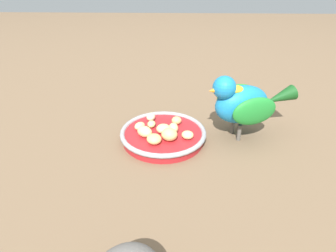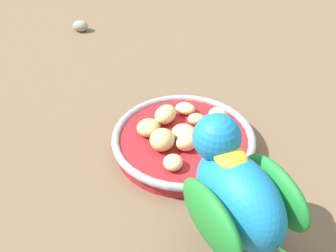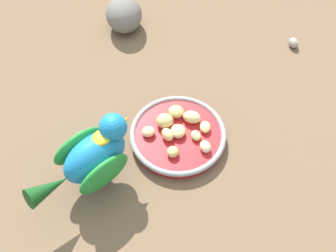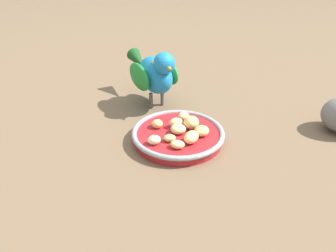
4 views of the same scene
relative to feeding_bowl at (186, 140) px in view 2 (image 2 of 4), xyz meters
name	(u,v)px [view 2 (image 2 of 4)]	position (x,y,z in m)	size (l,w,h in m)	color
ground_plane	(183,149)	(0.00, 0.00, -0.01)	(4.00, 4.00, 0.00)	brown
feeding_bowl	(186,140)	(0.00, 0.00, 0.00)	(0.20, 0.20, 0.03)	#AD1E23
apple_piece_0	(185,108)	(-0.05, 0.01, 0.01)	(0.03, 0.02, 0.02)	#E5C67F
apple_piece_1	(182,131)	(0.00, 0.00, 0.02)	(0.03, 0.03, 0.02)	#E5C67F
apple_piece_2	(148,128)	(-0.01, -0.05, 0.02)	(0.03, 0.03, 0.02)	tan
apple_piece_3	(165,115)	(-0.04, -0.02, 0.02)	(0.04, 0.03, 0.02)	#E5C67F
apple_piece_4	(218,144)	(0.03, 0.04, 0.02)	(0.02, 0.02, 0.02)	tan
apple_piece_5	(218,114)	(-0.03, 0.05, 0.02)	(0.03, 0.02, 0.02)	beige
apple_piece_6	(162,140)	(0.02, -0.04, 0.02)	(0.04, 0.03, 0.03)	tan
apple_piece_7	(196,119)	(-0.03, 0.02, 0.01)	(0.02, 0.02, 0.02)	#C6D17A
apple_piece_8	(173,162)	(0.06, -0.03, 0.02)	(0.03, 0.03, 0.02)	#E5C67F
apple_piece_9	(189,142)	(0.03, 0.00, 0.02)	(0.03, 0.02, 0.02)	#E5C67F
parrot	(242,198)	(0.18, 0.02, 0.07)	(0.22, 0.13, 0.15)	#59544C
pebble_0	(80,26)	(-0.38, -0.14, 0.00)	(0.03, 0.02, 0.02)	gray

